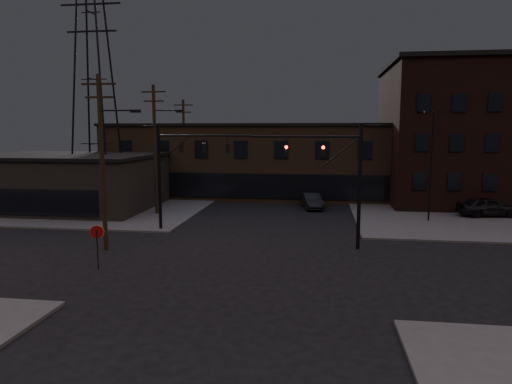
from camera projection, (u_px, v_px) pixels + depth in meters
The scene contains 18 objects.
ground at pixel (248, 265), 25.94m from camera, with size 140.00×140.00×0.00m, color black.
sidewalk_ne at pixel (505, 208), 44.49m from camera, with size 30.00×30.00×0.15m, color #474744.
sidewalk_nw at pixel (83, 198), 50.54m from camera, with size 30.00×30.00×0.15m, color #474744.
building_row at pixel (285, 161), 52.87m from camera, with size 40.00×12.00×8.00m, color #473626.
building_right at pixel (495, 136), 47.47m from camera, with size 22.00×16.00×14.00m, color black.
building_left at pixel (69, 183), 44.05m from camera, with size 16.00×12.00×5.00m, color black.
traffic_signal_near at pixel (342, 173), 28.95m from camera, with size 7.12×0.24×8.00m.
traffic_signal_far at pixel (175, 165), 34.03m from camera, with size 7.12×0.24×8.00m.
stop_sign at pixel (97, 237), 24.84m from camera, with size 0.72×0.33×2.48m.
utility_pole_near at pixel (103, 158), 28.40m from camera, with size 3.70×0.28×11.00m.
utility_pole_mid at pixel (156, 147), 40.28m from camera, with size 3.70×0.28×11.50m.
utility_pole_far at pixel (184, 146), 52.24m from camera, with size 2.20×0.28×11.00m.
transmission_tower at pixel (94, 79), 44.38m from camera, with size 7.00×7.00×25.00m, color black, non-canonical shape.
lot_light_a at pixel (432, 156), 37.14m from camera, with size 1.50×0.28×9.14m.
lot_light_b at pixel (488, 153), 41.22m from camera, with size 1.50×0.28×9.14m.
parked_car_lot_a at pixel (487, 207), 39.57m from camera, with size 2.01×5.00×1.70m, color black.
parked_car_lot_b at pixel (418, 196), 47.22m from camera, with size 1.72×4.23×1.23m, color #A3A3A5.
car_crossing at pixel (312, 201), 44.39m from camera, with size 1.60×4.58×1.51m, color black.
Camera 1 is at (3.97, -24.83, 7.63)m, focal length 32.00 mm.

